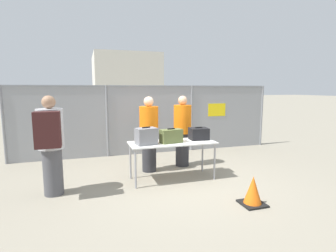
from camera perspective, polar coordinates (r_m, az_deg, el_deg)
The scene contains 12 objects.
ground_plane at distance 5.60m, azimuth 2.72°, elevation -11.71°, with size 120.00×120.00×0.00m, color gray.
fence_section at distance 7.68m, azimuth -3.49°, elevation 1.77°, with size 7.69×0.07×1.99m.
inspection_table at distance 5.47m, azimuth 0.94°, elevation -4.19°, with size 1.79×0.71×0.80m.
suitcase_grey at distance 5.22m, azimuth -4.77°, elevation -2.23°, with size 0.45×0.35×0.35m.
suitcase_olive at distance 5.37m, azimuth 0.69°, elevation -2.20°, with size 0.48×0.29×0.30m.
suitcase_black at distance 5.74m, azimuth 6.71°, elevation -1.68°, with size 0.41×0.34×0.28m.
traveler_hooded at distance 5.01m, azimuth -24.18°, elevation -3.16°, with size 0.44×0.69×1.79m.
security_worker_near at distance 6.00m, azimuth -4.17°, elevation -1.57°, with size 0.43×0.43×1.73m.
security_worker_far at distance 6.41m, azimuth 3.15°, elevation -0.90°, with size 0.43×0.43×1.73m.
utility_trailer at distance 10.34m, azimuth -3.71°, elevation -0.26°, with size 3.80×2.04×0.67m.
distant_hangar at distance 45.60m, azimuth -9.42°, elevation 10.29°, with size 10.17×12.54×7.34m.
traffic_cone at distance 4.65m, azimuth 17.99°, elevation -13.44°, with size 0.39×0.39×0.48m.
Camera 1 is at (-1.83, -4.94, 1.90)m, focal length 28.00 mm.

